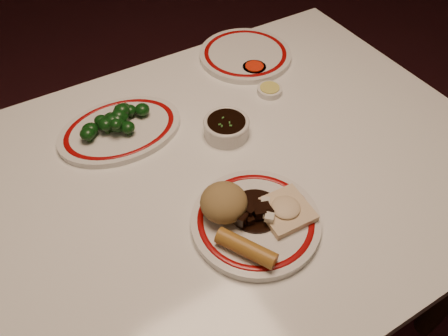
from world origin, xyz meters
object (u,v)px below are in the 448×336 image
dining_table (229,191)px  fried_wonton (285,210)px  main_plate (256,221)px  broccoli_pile (114,120)px  spring_roll (246,248)px  soy_bowl (226,128)px  rice_mound (224,202)px  stirfry_heap (255,210)px  broccoli_plate (120,130)px

dining_table → fried_wonton: fried_wonton is taller
main_plate → broccoli_pile: bearing=109.4°
main_plate → dining_table: bearing=76.9°
spring_roll → soy_bowl: spring_roll is taller
main_plate → rice_mound: bearing=135.8°
rice_mound → stirfry_heap: (0.05, -0.03, -0.02)m
rice_mound → spring_roll: size_ratio=0.79×
broccoli_pile → main_plate: bearing=-70.6°
dining_table → broccoli_plate: 0.29m
fried_wonton → main_plate: bearing=162.9°
spring_roll → broccoli_plate: (-0.07, 0.43, -0.02)m
rice_mound → fried_wonton: 0.12m
fried_wonton → stirfry_heap: (-0.05, 0.03, 0.00)m
dining_table → fried_wonton: bearing=-83.8°
broccoli_plate → broccoli_pile: 0.03m
stirfry_heap → spring_roll: bearing=-133.8°
dining_table → soy_bowl: size_ratio=11.43×
rice_mound → spring_roll: 0.10m
broccoli_plate → broccoli_pile: (-0.01, 0.00, 0.03)m
spring_roll → fried_wonton: spring_roll is taller
dining_table → broccoli_plate: broccoli_plate is taller
main_plate → spring_roll: 0.08m
spring_roll → fried_wonton: size_ratio=1.17×
main_plate → rice_mound: rice_mound is taller
dining_table → main_plate: (-0.04, -0.16, 0.10)m
rice_mound → soy_bowl: rice_mound is taller
main_plate → rice_mound: 0.08m
stirfry_heap → broccoli_plate: 0.39m
rice_mound → soy_bowl: size_ratio=0.87×
main_plate → stirfry_heap: bearing=68.4°
broccoli_pile → soy_bowl: bearing=-32.3°
spring_roll → soy_bowl: bearing=35.8°
rice_mound → fried_wonton: (0.10, -0.06, -0.02)m
soy_bowl → spring_roll: bearing=-114.8°
spring_roll → stirfry_heap: size_ratio=1.04×
broccoli_pile → fried_wonton: bearing=-64.5°
spring_roll → broccoli_pile: (-0.08, 0.44, 0.00)m
main_plate → broccoli_plate: (-0.13, 0.38, -0.00)m
main_plate → fried_wonton: bearing=-17.1°
dining_table → spring_roll: (-0.09, -0.21, 0.13)m
rice_mound → spring_roll: rice_mound is taller
stirfry_heap → soy_bowl: size_ratio=1.05×
broccoli_pile → spring_roll: bearing=-79.8°
dining_table → soy_bowl: 0.15m
spring_roll → broccoli_pile: size_ratio=0.66×
stirfry_heap → broccoli_pile: 0.40m
dining_table → broccoli_pile: 0.31m
stirfry_heap → rice_mound: bearing=145.7°
fried_wonton → broccoli_plate: size_ratio=0.33×
broccoli_plate → soy_bowl: soy_bowl is taller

